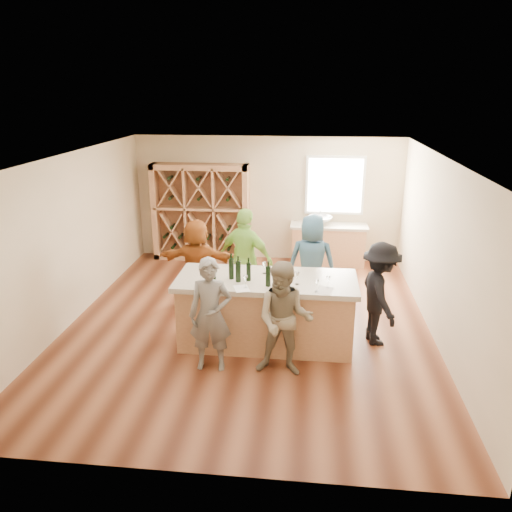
# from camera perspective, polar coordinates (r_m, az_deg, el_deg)

# --- Properties ---
(floor) EXTENTS (6.00, 7.00, 0.10)m
(floor) POSITION_cam_1_polar(r_m,az_deg,el_deg) (8.57, -0.82, -8.02)
(floor) COLOR brown
(floor) RESTS_ON ground
(ceiling) EXTENTS (6.00, 7.00, 0.10)m
(ceiling) POSITION_cam_1_polar(r_m,az_deg,el_deg) (7.71, -0.92, 11.59)
(ceiling) COLOR white
(ceiling) RESTS_ON ground
(wall_back) EXTENTS (6.00, 0.10, 2.80)m
(wall_back) POSITION_cam_1_polar(r_m,az_deg,el_deg) (11.44, 1.34, 6.58)
(wall_back) COLOR beige
(wall_back) RESTS_ON ground
(wall_front) EXTENTS (6.00, 0.10, 2.80)m
(wall_front) POSITION_cam_1_polar(r_m,az_deg,el_deg) (4.81, -6.19, -11.50)
(wall_front) COLOR beige
(wall_front) RESTS_ON ground
(wall_left) EXTENTS (0.10, 7.00, 2.80)m
(wall_left) POSITION_cam_1_polar(r_m,az_deg,el_deg) (8.92, -20.72, 1.82)
(wall_left) COLOR beige
(wall_left) RESTS_ON ground
(wall_right) EXTENTS (0.10, 7.00, 2.80)m
(wall_right) POSITION_cam_1_polar(r_m,az_deg,el_deg) (8.24, 20.69, 0.48)
(wall_right) COLOR beige
(wall_right) RESTS_ON ground
(window_frame) EXTENTS (1.30, 0.06, 1.30)m
(window_frame) POSITION_cam_1_polar(r_m,az_deg,el_deg) (11.27, 9.01, 7.98)
(window_frame) COLOR white
(window_frame) RESTS_ON wall_back
(window_pane) EXTENTS (1.18, 0.01, 1.18)m
(window_pane) POSITION_cam_1_polar(r_m,az_deg,el_deg) (11.23, 9.02, 7.95)
(window_pane) COLOR white
(window_pane) RESTS_ON wall_back
(wine_rack) EXTENTS (2.20, 0.45, 2.20)m
(wine_rack) POSITION_cam_1_polar(r_m,az_deg,el_deg) (11.46, -6.32, 4.95)
(wine_rack) COLOR tan
(wine_rack) RESTS_ON floor
(back_counter_base) EXTENTS (1.60, 0.58, 0.86)m
(back_counter_base) POSITION_cam_1_polar(r_m,az_deg,el_deg) (11.32, 8.22, 1.17)
(back_counter_base) COLOR tan
(back_counter_base) RESTS_ON floor
(back_counter_top) EXTENTS (1.70, 0.62, 0.06)m
(back_counter_top) POSITION_cam_1_polar(r_m,az_deg,el_deg) (11.19, 8.33, 3.42)
(back_counter_top) COLOR #BEB29C
(back_counter_top) RESTS_ON back_counter_base
(sink) EXTENTS (0.54, 0.54, 0.19)m
(sink) POSITION_cam_1_polar(r_m,az_deg,el_deg) (11.15, 7.33, 4.06)
(sink) COLOR silver
(sink) RESTS_ON back_counter_top
(faucet) EXTENTS (0.02, 0.02, 0.30)m
(faucet) POSITION_cam_1_polar(r_m,az_deg,el_deg) (11.31, 7.33, 4.57)
(faucet) COLOR silver
(faucet) RESTS_ON back_counter_top
(tasting_counter_base) EXTENTS (2.60, 1.00, 1.00)m
(tasting_counter_base) POSITION_cam_1_polar(r_m,az_deg,el_deg) (7.75, 1.17, -6.56)
(tasting_counter_base) COLOR tan
(tasting_counter_base) RESTS_ON floor
(tasting_counter_top) EXTENTS (2.72, 1.12, 0.08)m
(tasting_counter_top) POSITION_cam_1_polar(r_m,az_deg,el_deg) (7.53, 1.20, -2.85)
(tasting_counter_top) COLOR #BEB29C
(tasting_counter_top) RESTS_ON tasting_counter_base
(wine_bottle_a) EXTENTS (0.07, 0.07, 0.27)m
(wine_bottle_a) POSITION_cam_1_polar(r_m,az_deg,el_deg) (7.42, -5.09, -1.80)
(wine_bottle_a) COLOR black
(wine_bottle_a) RESTS_ON tasting_counter_top
(wine_bottle_b) EXTENTS (0.09, 0.09, 0.30)m
(wine_bottle_b) POSITION_cam_1_polar(r_m,az_deg,el_deg) (7.31, -4.89, -2.01)
(wine_bottle_b) COLOR black
(wine_bottle_b) RESTS_ON tasting_counter_top
(wine_bottle_c) EXTENTS (0.09, 0.09, 0.32)m
(wine_bottle_c) POSITION_cam_1_polar(r_m,az_deg,el_deg) (7.46, -2.84, -1.47)
(wine_bottle_c) COLOR black
(wine_bottle_c) RESTS_ON tasting_counter_top
(wine_bottle_d) EXTENTS (0.10, 0.10, 0.32)m
(wine_bottle_d) POSITION_cam_1_polar(r_m,az_deg,el_deg) (7.34, -2.05, -1.78)
(wine_bottle_d) COLOR black
(wine_bottle_d) RESTS_ON tasting_counter_top
(wine_bottle_e) EXTENTS (0.08, 0.08, 0.28)m
(wine_bottle_e) POSITION_cam_1_polar(r_m,az_deg,el_deg) (7.38, -0.85, -1.81)
(wine_bottle_e) COLOR black
(wine_bottle_e) RESTS_ON tasting_counter_top
(wine_glass_a) EXTENTS (0.09, 0.09, 0.18)m
(wine_glass_a) POSITION_cam_1_polar(r_m,az_deg,el_deg) (7.14, -1.20, -2.97)
(wine_glass_a) COLOR white
(wine_glass_a) RESTS_ON tasting_counter_top
(wine_glass_b) EXTENTS (0.09, 0.09, 0.19)m
(wine_glass_b) POSITION_cam_1_polar(r_m,az_deg,el_deg) (7.09, 2.60, -3.10)
(wine_glass_b) COLOR white
(wine_glass_b) RESTS_ON tasting_counter_top
(wine_glass_c) EXTENTS (0.08, 0.08, 0.17)m
(wine_glass_c) POSITION_cam_1_polar(r_m,az_deg,el_deg) (7.05, 6.95, -3.43)
(wine_glass_c) COLOR white
(wine_glass_c) RESTS_ON tasting_counter_top
(wine_glass_d) EXTENTS (0.09, 0.09, 0.20)m
(wine_glass_d) POSITION_cam_1_polar(r_m,az_deg,el_deg) (7.28, 4.71, -2.52)
(wine_glass_d) COLOR white
(wine_glass_d) RESTS_ON tasting_counter_top
(wine_glass_e) EXTENTS (0.09, 0.09, 0.17)m
(wine_glass_e) POSITION_cam_1_polar(r_m,az_deg,el_deg) (7.20, 8.22, -3.00)
(wine_glass_e) COLOR white
(wine_glass_e) RESTS_ON tasting_counter_top
(tasting_menu_a) EXTENTS (0.28, 0.33, 0.00)m
(tasting_menu_a) POSITION_cam_1_polar(r_m,az_deg,el_deg) (7.14, -1.65, -3.73)
(tasting_menu_a) COLOR white
(tasting_menu_a) RESTS_ON tasting_counter_top
(tasting_menu_b) EXTENTS (0.29, 0.34, 0.00)m
(tasting_menu_b) POSITION_cam_1_polar(r_m,az_deg,el_deg) (7.17, 2.73, -3.67)
(tasting_menu_b) COLOR white
(tasting_menu_b) RESTS_ON tasting_counter_top
(tasting_menu_c) EXTENTS (0.27, 0.33, 0.00)m
(tasting_menu_c) POSITION_cam_1_polar(r_m,az_deg,el_deg) (7.14, 7.91, -3.92)
(tasting_menu_c) COLOR white
(tasting_menu_c) RESTS_ON tasting_counter_top
(person_near_left) EXTENTS (0.62, 0.47, 1.64)m
(person_near_left) POSITION_cam_1_polar(r_m,az_deg,el_deg) (6.98, -5.22, -6.73)
(person_near_left) COLOR slate
(person_near_left) RESTS_ON floor
(person_near_right) EXTENTS (0.82, 0.49, 1.64)m
(person_near_right) POSITION_cam_1_polar(r_m,az_deg,el_deg) (6.83, 3.28, -7.28)
(person_near_right) COLOR gray
(person_near_right) RESTS_ON floor
(person_server) EXTENTS (0.70, 1.13, 1.63)m
(person_server) POSITION_cam_1_polar(r_m,az_deg,el_deg) (7.87, 13.95, -4.23)
(person_server) COLOR black
(person_server) RESTS_ON floor
(person_far_mid) EXTENTS (1.21, 0.94, 1.83)m
(person_far_mid) POSITION_cam_1_polar(r_m,az_deg,el_deg) (8.84, -1.19, -0.37)
(person_far_mid) COLOR #8CC64C
(person_far_mid) RESTS_ON floor
(person_far_right) EXTENTS (0.90, 0.64, 1.73)m
(person_far_right) POSITION_cam_1_polar(r_m,az_deg,el_deg) (8.89, 6.38, -0.72)
(person_far_right) COLOR #335972
(person_far_right) RESTS_ON floor
(person_far_left) EXTENTS (1.49, 0.54, 1.60)m
(person_far_left) POSITION_cam_1_polar(r_m,az_deg,el_deg) (9.12, -6.75, -0.66)
(person_far_left) COLOR #994C19
(person_far_left) RESTS_ON floor
(wine_bottle_f) EXTENTS (0.07, 0.07, 0.30)m
(wine_bottle_f) POSITION_cam_1_polar(r_m,az_deg,el_deg) (7.18, 1.40, -2.33)
(wine_bottle_f) COLOR black
(wine_bottle_f) RESTS_ON tasting_counter_top
(wine_glass_f) EXTENTS (0.07, 0.07, 0.18)m
(wine_glass_f) POSITION_cam_1_polar(r_m,az_deg,el_deg) (7.68, 0.97, -1.38)
(wine_glass_f) COLOR white
(wine_glass_f) RESTS_ON tasting_counter_top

